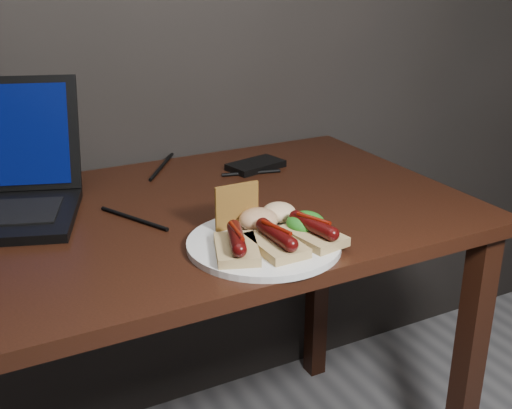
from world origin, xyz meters
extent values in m
cube|color=black|center=(0.00, 1.38, 0.73)|extent=(1.40, 0.70, 0.03)
cube|color=black|center=(0.65, 1.08, 0.36)|extent=(0.05, 0.05, 0.72)
cube|color=black|center=(0.65, 1.68, 0.36)|extent=(0.05, 0.05, 0.72)
cube|color=black|center=(0.38, 1.56, 0.76)|extent=(0.15, 0.10, 0.02)
cylinder|color=black|center=(0.02, 1.38, 0.75)|extent=(0.09, 0.17, 0.01)
cylinder|color=black|center=(0.18, 1.68, 0.75)|extent=(0.13, 0.19, 0.01)
cylinder|color=black|center=(0.35, 1.52, 0.75)|extent=(0.14, 0.04, 0.01)
cylinder|color=white|center=(0.19, 1.16, 0.76)|extent=(0.30, 0.30, 0.01)
cube|color=tan|center=(0.12, 1.14, 0.77)|extent=(0.11, 0.13, 0.02)
cylinder|color=#4E0509|center=(0.12, 1.14, 0.79)|extent=(0.06, 0.10, 0.02)
sphere|color=#4E0509|center=(0.10, 1.09, 0.79)|extent=(0.02, 0.02, 0.02)
sphere|color=#4E0509|center=(0.14, 1.18, 0.79)|extent=(0.03, 0.02, 0.02)
cylinder|color=#5B0D04|center=(0.12, 1.14, 0.80)|extent=(0.02, 0.07, 0.01)
cube|color=tan|center=(0.19, 1.12, 0.77)|extent=(0.07, 0.12, 0.02)
cylinder|color=#4E0509|center=(0.19, 1.12, 0.79)|extent=(0.03, 0.10, 0.02)
sphere|color=#4E0509|center=(0.19, 1.07, 0.79)|extent=(0.03, 0.02, 0.02)
sphere|color=#4E0509|center=(0.19, 1.17, 0.79)|extent=(0.03, 0.02, 0.02)
cylinder|color=#5B0D04|center=(0.19, 1.12, 0.80)|extent=(0.02, 0.07, 0.01)
cube|color=tan|center=(0.26, 1.12, 0.77)|extent=(0.09, 0.13, 0.02)
cylinder|color=#4E0509|center=(0.26, 1.12, 0.79)|extent=(0.04, 0.10, 0.02)
sphere|color=#4E0509|center=(0.27, 1.07, 0.79)|extent=(0.03, 0.02, 0.02)
sphere|color=#4E0509|center=(0.26, 1.17, 0.79)|extent=(0.03, 0.02, 0.02)
cylinder|color=#5B0D04|center=(0.26, 1.12, 0.80)|extent=(0.03, 0.07, 0.01)
cube|color=olive|center=(0.17, 1.23, 0.80)|extent=(0.09, 0.01, 0.08)
ellipsoid|color=#155110|center=(0.27, 1.16, 0.78)|extent=(0.07, 0.07, 0.04)
ellipsoid|color=maroon|center=(0.20, 1.21, 0.78)|extent=(0.07, 0.07, 0.04)
ellipsoid|color=beige|center=(0.25, 1.23, 0.78)|extent=(0.06, 0.06, 0.04)
camera|label=1|loc=(-0.30, 0.26, 1.23)|focal=45.00mm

